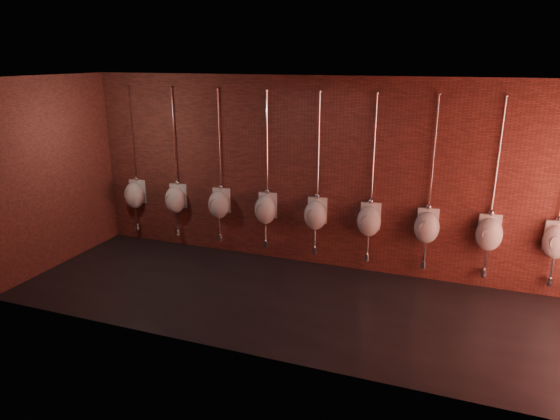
{
  "coord_description": "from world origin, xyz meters",
  "views": [
    {
      "loc": [
        2.17,
        -6.34,
        3.48
      ],
      "look_at": [
        -0.5,
        0.9,
        1.1
      ],
      "focal_mm": 32.0,
      "sensor_mm": 36.0,
      "label": 1
    }
  ],
  "objects_px": {
    "urinal_4": "(315,214)",
    "urinal_8": "(557,241)",
    "urinal_3": "(266,209)",
    "urinal_6": "(427,226)",
    "urinal_2": "(219,204)",
    "urinal_7": "(489,233)",
    "urinal_0": "(135,195)",
    "urinal_1": "(175,199)",
    "urinal_5": "(369,220)"
  },
  "relations": [
    {
      "from": "urinal_0",
      "to": "urinal_5",
      "type": "relative_size",
      "value": 1.0
    },
    {
      "from": "urinal_3",
      "to": "urinal_5",
      "type": "bearing_deg",
      "value": 0.0
    },
    {
      "from": "urinal_4",
      "to": "urinal_5",
      "type": "xyz_separation_m",
      "value": [
        0.91,
        0.0,
        0.0
      ]
    },
    {
      "from": "urinal_2",
      "to": "urinal_7",
      "type": "height_order",
      "value": "same"
    },
    {
      "from": "urinal_3",
      "to": "urinal_4",
      "type": "xyz_separation_m",
      "value": [
        0.91,
        0.0,
        0.0
      ]
    },
    {
      "from": "urinal_3",
      "to": "urinal_6",
      "type": "relative_size",
      "value": 1.0
    },
    {
      "from": "urinal_2",
      "to": "urinal_0",
      "type": "bearing_deg",
      "value": 180.0
    },
    {
      "from": "urinal_1",
      "to": "urinal_6",
      "type": "relative_size",
      "value": 1.0
    },
    {
      "from": "urinal_3",
      "to": "urinal_6",
      "type": "height_order",
      "value": "same"
    },
    {
      "from": "urinal_6",
      "to": "urinal_8",
      "type": "relative_size",
      "value": 1.0
    },
    {
      "from": "urinal_6",
      "to": "urinal_4",
      "type": "bearing_deg",
      "value": 180.0
    },
    {
      "from": "urinal_0",
      "to": "urinal_6",
      "type": "relative_size",
      "value": 1.0
    },
    {
      "from": "urinal_5",
      "to": "urinal_1",
      "type": "bearing_deg",
      "value": 180.0
    },
    {
      "from": "urinal_0",
      "to": "urinal_8",
      "type": "distance_m",
      "value": 7.24
    },
    {
      "from": "urinal_4",
      "to": "urinal_8",
      "type": "height_order",
      "value": "same"
    },
    {
      "from": "urinal_2",
      "to": "urinal_4",
      "type": "bearing_deg",
      "value": 0.0
    },
    {
      "from": "urinal_3",
      "to": "urinal_4",
      "type": "height_order",
      "value": "same"
    },
    {
      "from": "urinal_8",
      "to": "urinal_7",
      "type": "bearing_deg",
      "value": 180.0
    },
    {
      "from": "urinal_2",
      "to": "urinal_7",
      "type": "xyz_separation_m",
      "value": [
        4.53,
        0.0,
        0.0
      ]
    },
    {
      "from": "urinal_0",
      "to": "urinal_3",
      "type": "xyz_separation_m",
      "value": [
        2.72,
        0.0,
        0.0
      ]
    },
    {
      "from": "urinal_0",
      "to": "urinal_2",
      "type": "bearing_deg",
      "value": 0.0
    },
    {
      "from": "urinal_1",
      "to": "urinal_3",
      "type": "bearing_deg",
      "value": 0.0
    },
    {
      "from": "urinal_0",
      "to": "urinal_7",
      "type": "height_order",
      "value": "same"
    },
    {
      "from": "urinal_0",
      "to": "urinal_7",
      "type": "relative_size",
      "value": 1.0
    },
    {
      "from": "urinal_0",
      "to": "urinal_3",
      "type": "relative_size",
      "value": 1.0
    },
    {
      "from": "urinal_1",
      "to": "urinal_3",
      "type": "relative_size",
      "value": 1.0
    },
    {
      "from": "urinal_1",
      "to": "urinal_8",
      "type": "xyz_separation_m",
      "value": [
        6.34,
        0.0,
        0.0
      ]
    },
    {
      "from": "urinal_6",
      "to": "urinal_7",
      "type": "xyz_separation_m",
      "value": [
        0.91,
        0.0,
        0.0
      ]
    },
    {
      "from": "urinal_7",
      "to": "urinal_8",
      "type": "distance_m",
      "value": 0.91
    },
    {
      "from": "urinal_4",
      "to": "urinal_5",
      "type": "relative_size",
      "value": 1.0
    },
    {
      "from": "urinal_2",
      "to": "urinal_7",
      "type": "relative_size",
      "value": 1.0
    },
    {
      "from": "urinal_0",
      "to": "urinal_3",
      "type": "distance_m",
      "value": 2.72
    },
    {
      "from": "urinal_4",
      "to": "urinal_5",
      "type": "distance_m",
      "value": 0.91
    },
    {
      "from": "urinal_4",
      "to": "urinal_6",
      "type": "height_order",
      "value": "same"
    },
    {
      "from": "urinal_2",
      "to": "urinal_6",
      "type": "xyz_separation_m",
      "value": [
        3.62,
        0.0,
        0.0
      ]
    },
    {
      "from": "urinal_4",
      "to": "urinal_6",
      "type": "relative_size",
      "value": 1.0
    },
    {
      "from": "urinal_3",
      "to": "urinal_8",
      "type": "height_order",
      "value": "same"
    },
    {
      "from": "urinal_1",
      "to": "urinal_8",
      "type": "height_order",
      "value": "same"
    },
    {
      "from": "urinal_6",
      "to": "urinal_3",
      "type": "bearing_deg",
      "value": 180.0
    },
    {
      "from": "urinal_3",
      "to": "urinal_7",
      "type": "bearing_deg",
      "value": 0.0
    },
    {
      "from": "urinal_6",
      "to": "urinal_8",
      "type": "height_order",
      "value": "same"
    },
    {
      "from": "urinal_4",
      "to": "urinal_8",
      "type": "bearing_deg",
      "value": 0.0
    },
    {
      "from": "urinal_1",
      "to": "urinal_6",
      "type": "bearing_deg",
      "value": 0.0
    },
    {
      "from": "urinal_1",
      "to": "urinal_2",
      "type": "xyz_separation_m",
      "value": [
        0.91,
        0.0,
        0.0
      ]
    },
    {
      "from": "urinal_3",
      "to": "urinal_6",
      "type": "bearing_deg",
      "value": 0.0
    },
    {
      "from": "urinal_2",
      "to": "urinal_7",
      "type": "distance_m",
      "value": 4.53
    },
    {
      "from": "urinal_6",
      "to": "urinal_7",
      "type": "distance_m",
      "value": 0.91
    },
    {
      "from": "urinal_2",
      "to": "urinal_3",
      "type": "xyz_separation_m",
      "value": [
        0.91,
        0.0,
        0.0
      ]
    },
    {
      "from": "urinal_3",
      "to": "urinal_6",
      "type": "xyz_separation_m",
      "value": [
        2.72,
        0.0,
        0.0
      ]
    },
    {
      "from": "urinal_0",
      "to": "urinal_5",
      "type": "height_order",
      "value": "same"
    }
  ]
}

